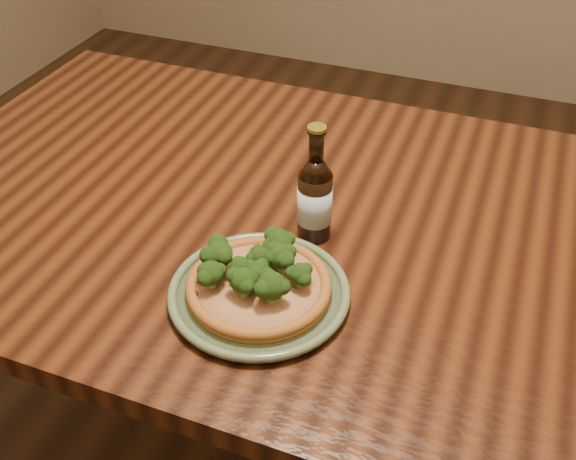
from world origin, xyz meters
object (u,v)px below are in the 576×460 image
(plate, at_px, (259,293))
(beer_bottle, at_px, (315,198))
(table, at_px, (330,261))
(pizza, at_px, (258,281))

(plate, xyz_separation_m, beer_bottle, (0.03, 0.17, 0.07))
(table, bearing_deg, beer_bottle, -107.74)
(table, distance_m, plate, 0.25)
(table, xyz_separation_m, pizza, (-0.04, -0.22, 0.12))
(pizza, xyz_separation_m, beer_bottle, (0.03, 0.17, 0.04))
(plate, relative_size, beer_bottle, 1.32)
(beer_bottle, bearing_deg, plate, -109.88)
(table, relative_size, plate, 5.90)
(pizza, bearing_deg, beer_bottle, 80.37)
(plate, distance_m, pizza, 0.02)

